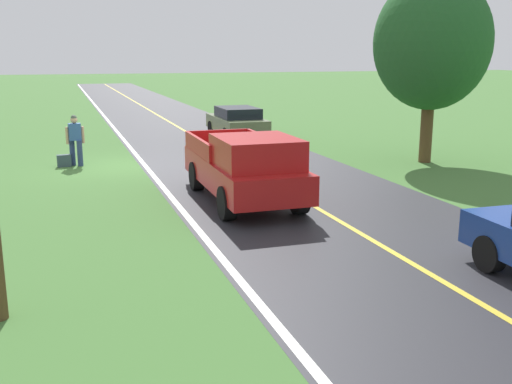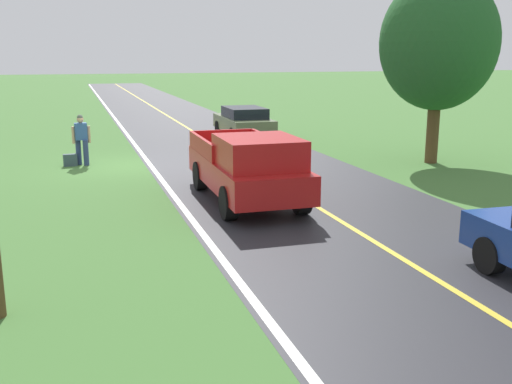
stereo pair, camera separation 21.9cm
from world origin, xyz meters
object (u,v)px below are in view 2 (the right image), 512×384
(pickup_truck_passing, at_px, (249,166))
(tree_far_side_near, at_px, (439,43))
(suitcase_carried, at_px, (70,160))
(hitchhiker_walking, at_px, (81,137))
(sedan_near_oncoming, at_px, (244,121))

(pickup_truck_passing, relative_size, tree_far_side_near, 0.84)
(suitcase_carried, bearing_deg, hitchhiker_walking, 100.86)
(pickup_truck_passing, xyz_separation_m, sedan_near_oncoming, (-3.28, -11.80, -0.21))
(hitchhiker_walking, height_order, pickup_truck_passing, pickup_truck_passing)
(suitcase_carried, distance_m, sedan_near_oncoming, 9.18)
(hitchhiker_walking, relative_size, tree_far_side_near, 0.27)
(hitchhiker_walking, bearing_deg, pickup_truck_passing, 119.97)
(hitchhiker_walking, distance_m, suitcase_carried, 0.88)
(sedan_near_oncoming, bearing_deg, tree_far_side_near, 119.31)
(hitchhiker_walking, bearing_deg, sedan_near_oncoming, -145.95)
(suitcase_carried, bearing_deg, sedan_near_oncoming, 118.26)
(tree_far_side_near, bearing_deg, pickup_truck_passing, 25.12)
(hitchhiker_walking, bearing_deg, suitcase_carried, 15.81)
(pickup_truck_passing, bearing_deg, suitcase_carried, -57.08)
(hitchhiker_walking, relative_size, pickup_truck_passing, 0.32)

